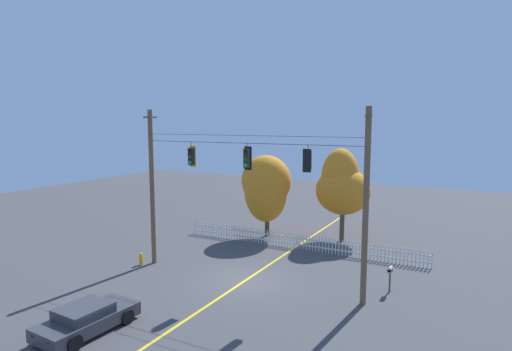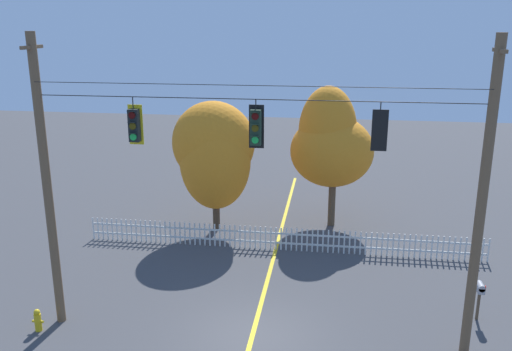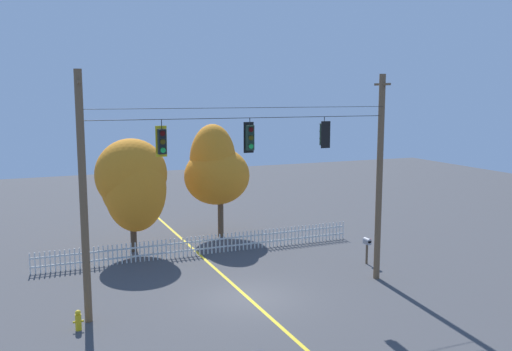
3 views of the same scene
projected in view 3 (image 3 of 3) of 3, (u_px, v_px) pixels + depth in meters
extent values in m
plane|color=#424244|center=(248.00, 297.00, 23.34)|extent=(80.00, 80.00, 0.00)
cube|color=gold|center=(248.00, 297.00, 23.34)|extent=(0.16, 36.00, 0.01)
cylinder|color=brown|center=(83.00, 199.00, 20.22)|extent=(0.28, 0.28, 9.29)
cylinder|color=brown|center=(379.00, 179.00, 25.12)|extent=(0.28, 0.28, 9.29)
cube|color=brown|center=(78.00, 82.00, 19.62)|extent=(0.10, 1.10, 0.10)
cube|color=brown|center=(382.00, 84.00, 24.51)|extent=(0.10, 1.10, 0.10)
cylinder|color=black|center=(247.00, 118.00, 22.26)|extent=(12.60, 0.02, 0.02)
cylinder|color=black|center=(250.00, 108.00, 21.98)|extent=(12.60, 0.02, 0.02)
cylinder|color=black|center=(162.00, 124.00, 20.96)|extent=(0.03, 0.03, 0.36)
cube|color=yellow|center=(161.00, 141.00, 21.18)|extent=(0.43, 0.02, 1.18)
cube|color=black|center=(162.00, 142.00, 21.06)|extent=(0.30, 0.24, 0.95)
cylinder|color=#410706|center=(163.00, 133.00, 20.89)|extent=(0.20, 0.03, 0.20)
cube|color=black|center=(163.00, 130.00, 20.83)|extent=(0.22, 0.12, 0.06)
cylinder|color=#463B09|center=(163.00, 142.00, 20.93)|extent=(0.20, 0.03, 0.20)
cube|color=black|center=(163.00, 139.00, 20.88)|extent=(0.22, 0.12, 0.06)
cylinder|color=green|center=(163.00, 150.00, 20.98)|extent=(0.20, 0.03, 0.20)
cube|color=black|center=(163.00, 147.00, 20.92)|extent=(0.22, 0.12, 0.06)
cylinder|color=black|center=(250.00, 121.00, 22.33)|extent=(0.03, 0.03, 0.29)
cube|color=black|center=(249.00, 137.00, 22.54)|extent=(0.43, 0.02, 1.25)
cube|color=#1E3323|center=(250.00, 138.00, 22.42)|extent=(0.30, 0.24, 1.01)
cylinder|color=#410706|center=(251.00, 130.00, 22.25)|extent=(0.20, 0.03, 0.20)
cube|color=#1E3323|center=(252.00, 127.00, 22.19)|extent=(0.22, 0.12, 0.06)
cylinder|color=#463B09|center=(251.00, 138.00, 22.30)|extent=(0.20, 0.03, 0.20)
cube|color=#1E3323|center=(252.00, 135.00, 22.24)|extent=(0.22, 0.12, 0.06)
cylinder|color=green|center=(251.00, 146.00, 22.34)|extent=(0.20, 0.03, 0.20)
cube|color=#1E3323|center=(252.00, 144.00, 22.29)|extent=(0.22, 0.12, 0.06)
cylinder|color=black|center=(324.00, 120.00, 23.63)|extent=(0.03, 0.03, 0.30)
cube|color=black|center=(326.00, 135.00, 23.60)|extent=(0.43, 0.02, 1.14)
cube|color=#1E3323|center=(324.00, 134.00, 23.72)|extent=(0.30, 0.24, 0.92)
cylinder|color=#410706|center=(323.00, 127.00, 23.80)|extent=(0.20, 0.03, 0.20)
cube|color=#1E3323|center=(322.00, 124.00, 23.82)|extent=(0.22, 0.12, 0.06)
cylinder|color=#463B09|center=(323.00, 134.00, 23.84)|extent=(0.20, 0.03, 0.20)
cube|color=#1E3323|center=(322.00, 132.00, 23.86)|extent=(0.22, 0.12, 0.06)
cylinder|color=green|center=(322.00, 141.00, 23.88)|extent=(0.20, 0.03, 0.20)
cube|color=#1E3323|center=(322.00, 139.00, 23.91)|extent=(0.22, 0.12, 0.06)
cube|color=silver|center=(30.00, 264.00, 26.27)|extent=(0.06, 0.04, 1.03)
cube|color=silver|center=(35.00, 263.00, 26.36)|extent=(0.06, 0.04, 1.03)
cube|color=silver|center=(40.00, 263.00, 26.44)|extent=(0.06, 0.04, 1.03)
cube|color=silver|center=(45.00, 262.00, 26.53)|extent=(0.06, 0.04, 1.03)
cube|color=silver|center=(50.00, 262.00, 26.61)|extent=(0.06, 0.04, 1.03)
cube|color=silver|center=(55.00, 261.00, 26.70)|extent=(0.06, 0.04, 1.03)
cube|color=silver|center=(60.00, 261.00, 26.79)|extent=(0.06, 0.04, 1.03)
cube|color=silver|center=(65.00, 260.00, 26.87)|extent=(0.06, 0.04, 1.03)
cube|color=silver|center=(70.00, 259.00, 26.96)|extent=(0.06, 0.04, 1.03)
cube|color=silver|center=(75.00, 259.00, 27.04)|extent=(0.06, 0.04, 1.03)
cube|color=silver|center=(80.00, 258.00, 27.13)|extent=(0.06, 0.04, 1.03)
cube|color=silver|center=(85.00, 258.00, 27.22)|extent=(0.06, 0.04, 1.03)
cube|color=silver|center=(89.00, 257.00, 27.30)|extent=(0.06, 0.04, 1.03)
cube|color=silver|center=(94.00, 257.00, 27.39)|extent=(0.06, 0.04, 1.03)
cube|color=silver|center=(99.00, 256.00, 27.47)|extent=(0.06, 0.04, 1.03)
cube|color=silver|center=(103.00, 256.00, 27.56)|extent=(0.06, 0.04, 1.03)
cube|color=silver|center=(108.00, 255.00, 27.64)|extent=(0.06, 0.04, 1.03)
cube|color=silver|center=(113.00, 255.00, 27.73)|extent=(0.06, 0.04, 1.03)
cube|color=silver|center=(117.00, 254.00, 27.82)|extent=(0.06, 0.04, 1.03)
cube|color=silver|center=(122.00, 254.00, 27.90)|extent=(0.06, 0.04, 1.03)
cube|color=silver|center=(126.00, 253.00, 27.99)|extent=(0.06, 0.04, 1.03)
cube|color=silver|center=(131.00, 253.00, 28.07)|extent=(0.06, 0.04, 1.03)
cube|color=silver|center=(135.00, 252.00, 28.16)|extent=(0.06, 0.04, 1.03)
cube|color=silver|center=(140.00, 252.00, 28.25)|extent=(0.06, 0.04, 1.03)
cube|color=silver|center=(144.00, 251.00, 28.33)|extent=(0.06, 0.04, 1.03)
cube|color=silver|center=(149.00, 251.00, 28.42)|extent=(0.06, 0.04, 1.03)
cube|color=silver|center=(153.00, 250.00, 28.50)|extent=(0.06, 0.04, 1.03)
cube|color=silver|center=(158.00, 250.00, 28.59)|extent=(0.06, 0.04, 1.03)
cube|color=silver|center=(162.00, 250.00, 28.68)|extent=(0.06, 0.04, 1.03)
cube|color=silver|center=(166.00, 249.00, 28.76)|extent=(0.06, 0.04, 1.03)
cube|color=silver|center=(170.00, 249.00, 28.85)|extent=(0.06, 0.04, 1.03)
cube|color=silver|center=(175.00, 248.00, 28.93)|extent=(0.06, 0.04, 1.03)
cube|color=silver|center=(179.00, 248.00, 29.02)|extent=(0.06, 0.04, 1.03)
cube|color=silver|center=(183.00, 247.00, 29.11)|extent=(0.06, 0.04, 1.03)
cube|color=silver|center=(187.00, 247.00, 29.19)|extent=(0.06, 0.04, 1.03)
cube|color=silver|center=(191.00, 246.00, 29.28)|extent=(0.06, 0.04, 1.03)
cube|color=silver|center=(196.00, 246.00, 29.36)|extent=(0.06, 0.04, 1.03)
cube|color=silver|center=(200.00, 245.00, 29.45)|extent=(0.06, 0.04, 1.03)
cube|color=silver|center=(204.00, 245.00, 29.54)|extent=(0.06, 0.04, 1.03)
cube|color=silver|center=(208.00, 245.00, 29.62)|extent=(0.06, 0.04, 1.03)
cube|color=silver|center=(212.00, 244.00, 29.71)|extent=(0.06, 0.04, 1.03)
cube|color=silver|center=(216.00, 244.00, 29.79)|extent=(0.06, 0.04, 1.03)
cube|color=silver|center=(220.00, 243.00, 29.88)|extent=(0.06, 0.04, 1.03)
cube|color=silver|center=(224.00, 243.00, 29.97)|extent=(0.06, 0.04, 1.03)
cube|color=silver|center=(228.00, 242.00, 30.05)|extent=(0.06, 0.04, 1.03)
cube|color=silver|center=(232.00, 242.00, 30.14)|extent=(0.06, 0.04, 1.03)
cube|color=silver|center=(236.00, 242.00, 30.22)|extent=(0.06, 0.04, 1.03)
cube|color=silver|center=(239.00, 241.00, 30.31)|extent=(0.06, 0.04, 1.03)
cube|color=silver|center=(243.00, 241.00, 30.39)|extent=(0.06, 0.04, 1.03)
cube|color=silver|center=(247.00, 240.00, 30.48)|extent=(0.06, 0.04, 1.03)
cube|color=silver|center=(251.00, 240.00, 30.57)|extent=(0.06, 0.04, 1.03)
cube|color=silver|center=(255.00, 240.00, 30.65)|extent=(0.06, 0.04, 1.03)
cube|color=silver|center=(258.00, 239.00, 30.74)|extent=(0.06, 0.04, 1.03)
cube|color=silver|center=(262.00, 239.00, 30.82)|extent=(0.06, 0.04, 1.03)
cube|color=silver|center=(266.00, 238.00, 30.91)|extent=(0.06, 0.04, 1.03)
cube|color=silver|center=(270.00, 238.00, 31.00)|extent=(0.06, 0.04, 1.03)
cube|color=silver|center=(273.00, 238.00, 31.08)|extent=(0.06, 0.04, 1.03)
cube|color=silver|center=(277.00, 237.00, 31.17)|extent=(0.06, 0.04, 1.03)
cube|color=silver|center=(281.00, 237.00, 31.25)|extent=(0.06, 0.04, 1.03)
cube|color=silver|center=(284.00, 236.00, 31.34)|extent=(0.06, 0.04, 1.03)
cube|color=silver|center=(288.00, 236.00, 31.43)|extent=(0.06, 0.04, 1.03)
cube|color=silver|center=(291.00, 236.00, 31.51)|extent=(0.06, 0.04, 1.03)
cube|color=silver|center=(295.00, 235.00, 31.60)|extent=(0.06, 0.04, 1.03)
cube|color=silver|center=(299.00, 235.00, 31.68)|extent=(0.06, 0.04, 1.03)
cube|color=silver|center=(302.00, 234.00, 31.77)|extent=(0.06, 0.04, 1.03)
cube|color=silver|center=(306.00, 234.00, 31.86)|extent=(0.06, 0.04, 1.03)
cube|color=silver|center=(309.00, 234.00, 31.94)|extent=(0.06, 0.04, 1.03)
cube|color=silver|center=(313.00, 233.00, 32.03)|extent=(0.06, 0.04, 1.03)
cube|color=silver|center=(316.00, 233.00, 32.11)|extent=(0.06, 0.04, 1.03)
cube|color=silver|center=(319.00, 233.00, 32.20)|extent=(0.06, 0.04, 1.03)
cube|color=silver|center=(323.00, 232.00, 32.29)|extent=(0.06, 0.04, 1.03)
cube|color=silver|center=(326.00, 232.00, 32.37)|extent=(0.06, 0.04, 1.03)
cube|color=silver|center=(330.00, 232.00, 32.46)|extent=(0.06, 0.04, 1.03)
cube|color=silver|center=(333.00, 231.00, 32.54)|extent=(0.06, 0.04, 1.03)
cube|color=silver|center=(336.00, 231.00, 32.63)|extent=(0.06, 0.04, 1.03)
cube|color=silver|center=(340.00, 230.00, 32.71)|extent=(0.06, 0.04, 1.03)
cube|color=silver|center=(343.00, 230.00, 32.80)|extent=(0.06, 0.04, 1.03)
cube|color=silver|center=(204.00, 249.00, 29.59)|extent=(17.08, 0.03, 0.08)
cube|color=silver|center=(204.00, 241.00, 29.53)|extent=(17.08, 0.03, 0.08)
cylinder|color=#473828|center=(133.00, 232.00, 30.08)|extent=(0.33, 0.33, 2.09)
ellipsoid|color=orange|center=(136.00, 189.00, 29.34)|extent=(3.25, 2.73, 4.56)
ellipsoid|color=orange|center=(128.00, 186.00, 29.57)|extent=(2.79, 2.27, 3.58)
ellipsoid|color=orange|center=(131.00, 175.00, 29.51)|extent=(3.79, 3.15, 3.82)
cylinder|color=brown|center=(221.00, 214.00, 33.27)|extent=(0.34, 0.34, 2.74)
ellipsoid|color=orange|center=(217.00, 176.00, 33.18)|extent=(3.95, 3.28, 3.43)
ellipsoid|color=orange|center=(213.00, 161.00, 33.03)|extent=(2.75, 2.61, 4.42)
cylinder|color=gold|center=(78.00, 322.00, 20.06)|extent=(0.22, 0.22, 0.59)
sphere|color=gold|center=(78.00, 313.00, 20.00)|extent=(0.20, 0.20, 0.20)
cylinder|color=gold|center=(74.00, 322.00, 19.99)|extent=(0.08, 0.08, 0.08)
cylinder|color=gold|center=(83.00, 321.00, 20.11)|extent=(0.08, 0.08, 0.08)
cube|color=brown|center=(367.00, 254.00, 27.91)|extent=(0.08, 0.08, 1.01)
cube|color=#99999E|center=(367.00, 242.00, 27.82)|extent=(0.22, 0.44, 0.20)
cylinder|color=#99999E|center=(367.00, 240.00, 27.80)|extent=(0.22, 0.44, 0.22)
cube|color=red|center=(371.00, 240.00, 27.76)|extent=(0.02, 0.08, 0.12)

